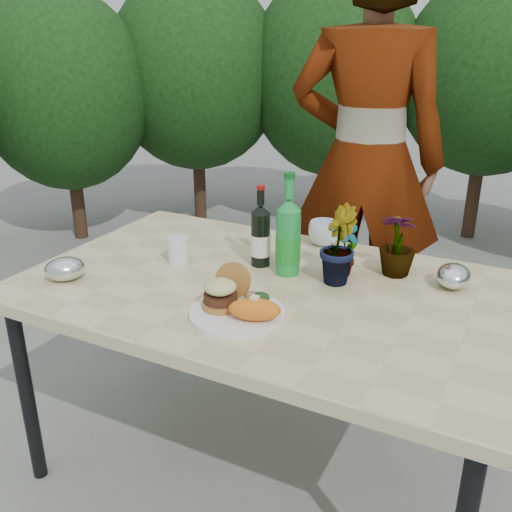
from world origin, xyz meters
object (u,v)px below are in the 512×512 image
at_px(patio_table, 267,300).
at_px(wine_bottle, 261,236).
at_px(person, 366,163).
at_px(dinner_plate, 237,314).

distance_m(patio_table, wine_bottle, 0.24).
height_order(wine_bottle, person, person).
bearing_deg(wine_bottle, dinner_plate, -94.39).
distance_m(dinner_plate, person, 1.22).
xyz_separation_m(dinner_plate, person, (0.01, 1.20, 0.21)).
bearing_deg(person, patio_table, 77.09).
xyz_separation_m(wine_bottle, person, (0.12, 0.82, 0.11)).
relative_size(patio_table, person, 0.83).
height_order(dinner_plate, person, person).
relative_size(patio_table, wine_bottle, 5.52).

